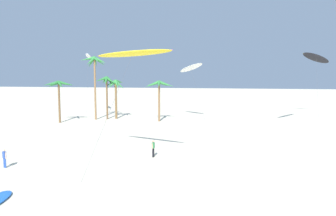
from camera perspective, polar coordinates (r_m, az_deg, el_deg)
The scene contains 11 objects.
palm_tree_0 at distance 57.38m, azimuth -17.77°, elevation 3.46°, with size 4.80×4.77×6.79m.
palm_tree_1 at distance 59.68m, azimuth -10.22°, elevation 4.01°, with size 3.64×3.38×7.41m.
palm_tree_2 at distance 59.92m, azimuth -8.73°, elevation 3.45°, with size 3.65×3.65×6.85m.
palm_tree_3 at distance 59.41m, azimuth -12.16°, elevation 6.95°, with size 4.65×4.27×10.79m.
palm_tree_4 at distance 56.13m, azimuth -1.54°, elevation 3.51°, with size 4.96×4.95×6.77m.
flying_kite_1 at distance 68.00m, azimuth -13.18°, elevation 8.46°, with size 3.49×9.11×11.83m.
flying_kite_2 at distance 31.12m, azimuth -5.96°, elevation 9.04°, with size 8.07×8.50×10.41m.
flying_kite_3 at distance 58.83m, azimuth 3.82°, elevation 6.70°, with size 5.15×5.98×9.88m.
flying_kite_4 at distance 69.48m, azimuth 23.51°, elevation 7.66°, with size 6.82×9.37×12.03m.
person_foreground_walker at distance 33.44m, azimuth -2.48°, elevation -6.65°, with size 0.26×0.50×1.69m.
person_near_left at distance 33.06m, azimuth -25.62°, elevation -7.44°, with size 0.48×0.30×1.68m.
Camera 1 is at (6.46, -10.26, 8.44)m, focal length 36.53 mm.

